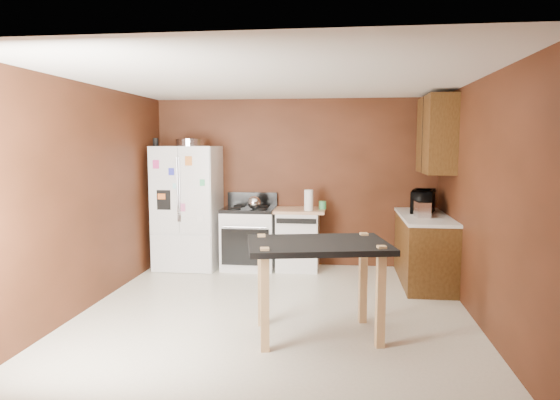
% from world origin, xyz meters
% --- Properties ---
extents(floor, '(4.50, 4.50, 0.00)m').
position_xyz_m(floor, '(0.00, 0.00, 0.00)').
color(floor, white).
rests_on(floor, ground).
extents(ceiling, '(4.50, 4.50, 0.00)m').
position_xyz_m(ceiling, '(0.00, 0.00, 2.50)').
color(ceiling, white).
rests_on(ceiling, ground).
extents(wall_back, '(4.20, 0.00, 4.20)m').
position_xyz_m(wall_back, '(0.00, 2.25, 1.25)').
color(wall_back, '#562916').
rests_on(wall_back, ground).
extents(wall_front, '(4.20, 0.00, 4.20)m').
position_xyz_m(wall_front, '(0.00, -2.25, 1.25)').
color(wall_front, '#562916').
rests_on(wall_front, ground).
extents(wall_left, '(0.00, 4.50, 4.50)m').
position_xyz_m(wall_left, '(-2.10, 0.00, 1.25)').
color(wall_left, '#562916').
rests_on(wall_left, ground).
extents(wall_right, '(0.00, 4.50, 4.50)m').
position_xyz_m(wall_right, '(2.10, 0.00, 1.25)').
color(wall_right, '#562916').
rests_on(wall_right, ground).
extents(roasting_pan, '(0.42, 0.42, 0.11)m').
position_xyz_m(roasting_pan, '(-1.50, 1.88, 1.85)').
color(roasting_pan, silver).
rests_on(roasting_pan, refrigerator).
extents(pen_cup, '(0.08, 0.08, 0.12)m').
position_xyz_m(pen_cup, '(-1.99, 1.79, 1.86)').
color(pen_cup, black).
rests_on(pen_cup, refrigerator).
extents(kettle, '(0.19, 0.19, 0.19)m').
position_xyz_m(kettle, '(-0.54, 1.78, 0.99)').
color(kettle, silver).
rests_on(kettle, gas_range).
extents(paper_towel, '(0.16, 0.16, 0.29)m').
position_xyz_m(paper_towel, '(0.24, 1.82, 1.04)').
color(paper_towel, white).
rests_on(paper_towel, dishwasher).
extents(green_canister, '(0.11, 0.11, 0.12)m').
position_xyz_m(green_canister, '(0.43, 2.00, 0.95)').
color(green_canister, '#40A85E').
rests_on(green_canister, dishwasher).
extents(toaster, '(0.19, 0.28, 0.19)m').
position_xyz_m(toaster, '(1.74, 1.30, 1.00)').
color(toaster, silver).
rests_on(toaster, right_cabinets).
extents(microwave, '(0.47, 0.58, 0.28)m').
position_xyz_m(microwave, '(1.82, 1.75, 1.04)').
color(microwave, black).
rests_on(microwave, right_cabinets).
extents(refrigerator, '(0.90, 0.80, 1.80)m').
position_xyz_m(refrigerator, '(-1.55, 1.86, 0.90)').
color(refrigerator, white).
rests_on(refrigerator, ground).
extents(gas_range, '(0.76, 0.68, 1.10)m').
position_xyz_m(gas_range, '(-0.64, 1.92, 0.46)').
color(gas_range, white).
rests_on(gas_range, ground).
extents(dishwasher, '(0.78, 0.63, 0.89)m').
position_xyz_m(dishwasher, '(0.08, 1.95, 0.45)').
color(dishwasher, white).
rests_on(dishwasher, ground).
extents(right_cabinets, '(0.63, 1.58, 2.45)m').
position_xyz_m(right_cabinets, '(1.84, 1.48, 0.91)').
color(right_cabinets, brown).
rests_on(right_cabinets, ground).
extents(island, '(1.46, 1.12, 0.94)m').
position_xyz_m(island, '(0.49, -0.59, 0.78)').
color(island, black).
rests_on(island, ground).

